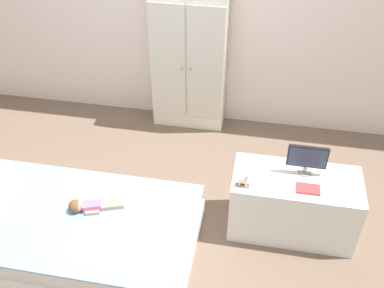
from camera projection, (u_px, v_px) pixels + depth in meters
The scene contains 8 objects.
ground_plane at pixel (164, 226), 3.45m from camera, with size 10.00×10.00×0.02m, color brown.
bed at pixel (71, 229), 3.23m from camera, with size 1.83×0.98×0.29m.
doll at pixel (86, 206), 3.16m from camera, with size 0.38×0.20×0.10m.
wardrobe at pixel (189, 62), 4.12m from camera, with size 0.69×0.26×1.37m.
tv_stand at pixel (293, 204), 3.27m from camera, with size 0.91×0.44×0.51m, color silver.
tv_monitor at pixel (307, 158), 3.08m from camera, with size 0.28×0.10×0.24m.
rocking_horse_toy at pixel (244, 180), 3.02m from camera, with size 0.10×0.04×0.12m.
book_red at pixel (308, 189), 3.02m from camera, with size 0.16×0.10×0.02m, color #CC3838.
Camera 1 is at (0.65, -2.23, 2.62)m, focal length 41.22 mm.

